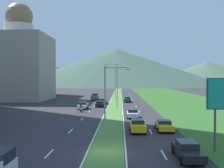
# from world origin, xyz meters

# --- Properties ---
(ground_plane) EXTENTS (600.00, 600.00, 0.00)m
(ground_plane) POSITION_xyz_m (0.00, 0.00, 0.00)
(ground_plane) COLOR #2D2D30
(grass_median) EXTENTS (3.20, 240.00, 0.06)m
(grass_median) POSITION_xyz_m (0.00, 60.00, 0.03)
(grass_median) COLOR #518438
(grass_median) RESTS_ON ground_plane
(grass_verge_right) EXTENTS (24.00, 240.00, 0.06)m
(grass_verge_right) POSITION_xyz_m (20.60, 60.00, 0.03)
(grass_verge_right) COLOR #2D6023
(grass_verge_right) RESTS_ON ground_plane
(lane_dash_left_2) EXTENTS (0.16, 2.80, 0.01)m
(lane_dash_left_2) POSITION_xyz_m (-5.10, -0.57, 0.01)
(lane_dash_left_2) COLOR silver
(lane_dash_left_2) RESTS_ON ground_plane
(lane_dash_left_3) EXTENTS (0.16, 2.80, 0.01)m
(lane_dash_left_3) POSITION_xyz_m (-5.10, 9.14, 0.01)
(lane_dash_left_3) COLOR silver
(lane_dash_left_3) RESTS_ON ground_plane
(lane_dash_left_4) EXTENTS (0.16, 2.80, 0.01)m
(lane_dash_left_4) POSITION_xyz_m (-5.10, 18.85, 0.01)
(lane_dash_left_4) COLOR silver
(lane_dash_left_4) RESTS_ON ground_plane
(lane_dash_left_5) EXTENTS (0.16, 2.80, 0.01)m
(lane_dash_left_5) POSITION_xyz_m (-5.10, 28.57, 0.01)
(lane_dash_left_5) COLOR silver
(lane_dash_left_5) RESTS_ON ground_plane
(lane_dash_left_6) EXTENTS (0.16, 2.80, 0.01)m
(lane_dash_left_6) POSITION_xyz_m (-5.10, 38.28, 0.01)
(lane_dash_left_6) COLOR silver
(lane_dash_left_6) RESTS_ON ground_plane
(lane_dash_left_7) EXTENTS (0.16, 2.80, 0.01)m
(lane_dash_left_7) POSITION_xyz_m (-5.10, 47.99, 0.01)
(lane_dash_left_7) COLOR silver
(lane_dash_left_7) RESTS_ON ground_plane
(lane_dash_left_8) EXTENTS (0.16, 2.80, 0.01)m
(lane_dash_left_8) POSITION_xyz_m (-5.10, 57.71, 0.01)
(lane_dash_left_8) COLOR silver
(lane_dash_left_8) RESTS_ON ground_plane
(lane_dash_left_9) EXTENTS (0.16, 2.80, 0.01)m
(lane_dash_left_9) POSITION_xyz_m (-5.10, 67.42, 0.01)
(lane_dash_left_9) COLOR silver
(lane_dash_left_9) RESTS_ON ground_plane
(lane_dash_left_10) EXTENTS (0.16, 2.80, 0.01)m
(lane_dash_left_10) POSITION_xyz_m (-5.10, 77.13, 0.01)
(lane_dash_left_10) COLOR silver
(lane_dash_left_10) RESTS_ON ground_plane
(lane_dash_left_11) EXTENTS (0.16, 2.80, 0.01)m
(lane_dash_left_11) POSITION_xyz_m (-5.10, 86.85, 0.01)
(lane_dash_left_11) COLOR silver
(lane_dash_left_11) RESTS_ON ground_plane
(lane_dash_right_2) EXTENTS (0.16, 2.80, 0.01)m
(lane_dash_right_2) POSITION_xyz_m (5.10, -0.57, 0.01)
(lane_dash_right_2) COLOR silver
(lane_dash_right_2) RESTS_ON ground_plane
(lane_dash_right_3) EXTENTS (0.16, 2.80, 0.01)m
(lane_dash_right_3) POSITION_xyz_m (5.10, 9.14, 0.01)
(lane_dash_right_3) COLOR silver
(lane_dash_right_3) RESTS_ON ground_plane
(lane_dash_right_4) EXTENTS (0.16, 2.80, 0.01)m
(lane_dash_right_4) POSITION_xyz_m (5.10, 18.85, 0.01)
(lane_dash_right_4) COLOR silver
(lane_dash_right_4) RESTS_ON ground_plane
(lane_dash_right_5) EXTENTS (0.16, 2.80, 0.01)m
(lane_dash_right_5) POSITION_xyz_m (5.10, 28.57, 0.01)
(lane_dash_right_5) COLOR silver
(lane_dash_right_5) RESTS_ON ground_plane
(lane_dash_right_6) EXTENTS (0.16, 2.80, 0.01)m
(lane_dash_right_6) POSITION_xyz_m (5.10, 38.28, 0.01)
(lane_dash_right_6) COLOR silver
(lane_dash_right_6) RESTS_ON ground_plane
(lane_dash_right_7) EXTENTS (0.16, 2.80, 0.01)m
(lane_dash_right_7) POSITION_xyz_m (5.10, 47.99, 0.01)
(lane_dash_right_7) COLOR silver
(lane_dash_right_7) RESTS_ON ground_plane
(lane_dash_right_8) EXTENTS (0.16, 2.80, 0.01)m
(lane_dash_right_8) POSITION_xyz_m (5.10, 57.71, 0.01)
(lane_dash_right_8) COLOR silver
(lane_dash_right_8) RESTS_ON ground_plane
(lane_dash_right_9) EXTENTS (0.16, 2.80, 0.01)m
(lane_dash_right_9) POSITION_xyz_m (5.10, 67.42, 0.01)
(lane_dash_right_9) COLOR silver
(lane_dash_right_9) RESTS_ON ground_plane
(lane_dash_right_10) EXTENTS (0.16, 2.80, 0.01)m
(lane_dash_right_10) POSITION_xyz_m (5.10, 77.13, 0.01)
(lane_dash_right_10) COLOR silver
(lane_dash_right_10) RESTS_ON ground_plane
(lane_dash_right_11) EXTENTS (0.16, 2.80, 0.01)m
(lane_dash_right_11) POSITION_xyz_m (5.10, 86.85, 0.01)
(lane_dash_right_11) COLOR silver
(lane_dash_right_11) RESTS_ON ground_plane
(edge_line_median_left) EXTENTS (0.16, 240.00, 0.01)m
(edge_line_median_left) POSITION_xyz_m (-1.75, 60.00, 0.01)
(edge_line_median_left) COLOR silver
(edge_line_median_left) RESTS_ON ground_plane
(edge_line_median_right) EXTENTS (0.16, 240.00, 0.01)m
(edge_line_median_right) POSITION_xyz_m (1.75, 60.00, 0.01)
(edge_line_median_right) COLOR silver
(edge_line_median_right) RESTS_ON ground_plane
(domed_building) EXTENTS (18.33, 18.33, 30.49)m
(domed_building) POSITION_xyz_m (-30.56, 55.85, 11.84)
(domed_building) COLOR #9E9384
(domed_building) RESTS_ON ground_plane
(midrise_colored) EXTENTS (17.69, 17.69, 20.73)m
(midrise_colored) POSITION_xyz_m (-36.57, 77.48, 10.37)
(midrise_colored) COLOR orange
(midrise_colored) RESTS_ON ground_plane
(hill_far_left) EXTENTS (190.62, 190.62, 34.98)m
(hill_far_left) POSITION_xyz_m (-111.38, 269.10, 17.49)
(hill_far_left) COLOR #3D5647
(hill_far_left) RESTS_ON ground_plane
(hill_far_center) EXTENTS (227.55, 227.55, 39.37)m
(hill_far_center) POSITION_xyz_m (-2.41, 258.51, 19.68)
(hill_far_center) COLOR #3D5647
(hill_far_center) RESTS_ON ground_plane
(hill_far_right) EXTENTS (135.82, 135.82, 25.40)m
(hill_far_right) POSITION_xyz_m (96.55, 258.83, 12.70)
(hill_far_right) COLOR #47664C
(hill_far_right) RESTS_ON ground_plane
(street_lamp_near) EXTENTS (3.07, 0.36, 8.14)m
(street_lamp_near) POSITION_xyz_m (-0.15, 6.34, 4.76)
(street_lamp_near) COLOR #99999E
(street_lamp_near) RESTS_ON ground_plane
(street_lamp_mid) EXTENTS (3.39, 0.52, 10.01)m
(street_lamp_mid) POSITION_xyz_m (0.19, 33.19, 5.77)
(street_lamp_mid) COLOR #99999E
(street_lamp_mid) RESTS_ON ground_plane
(street_lamp_far) EXTENTS (3.48, 0.45, 9.93)m
(street_lamp_far) POSITION_xyz_m (-0.01, 60.15, 5.73)
(street_lamp_far) COLOR #99999E
(street_lamp_far) RESTS_ON ground_plane
(car_0) EXTENTS (1.92, 4.72, 1.47)m
(car_0) POSITION_xyz_m (3.27, 49.35, 0.77)
(car_0) COLOR #0C5128
(car_0) RESTS_ON ground_plane
(car_1) EXTENTS (2.04, 4.03, 1.41)m
(car_1) POSITION_xyz_m (-3.61, 36.97, 0.73)
(car_1) COLOR black
(car_1) RESTS_ON ground_plane
(car_3) EXTENTS (2.01, 4.14, 1.38)m
(car_3) POSITION_xyz_m (6.88, 9.64, 0.72)
(car_3) COLOR yellow
(car_3) RESTS_ON ground_plane
(car_4) EXTENTS (2.00, 4.12, 1.42)m
(car_4) POSITION_xyz_m (3.36, 20.39, 0.73)
(car_4) COLOR silver
(car_4) RESTS_ON ground_plane
(car_5) EXTENTS (1.97, 4.33, 1.56)m
(car_5) POSITION_xyz_m (3.45, 8.98, 0.80)
(car_5) COLOR yellow
(car_5) RESTS_ON ground_plane
(car_6) EXTENTS (2.00, 4.20, 1.57)m
(car_6) POSITION_xyz_m (-7.01, 32.47, 0.79)
(car_6) COLOR silver
(car_6) RESTS_ON ground_plane
(car_7) EXTENTS (1.96, 4.50, 1.43)m
(car_7) POSITION_xyz_m (-3.31, 43.44, 0.74)
(car_7) COLOR navy
(car_7) RESTS_ON ground_plane
(car_8) EXTENTS (1.94, 4.72, 1.47)m
(car_8) POSITION_xyz_m (6.86, -1.67, 0.75)
(car_8) COLOR black
(car_8) RESTS_ON ground_plane
(pickup_truck_0) EXTENTS (2.18, 5.40, 2.00)m
(pickup_truck_0) POSITION_xyz_m (-6.63, 55.53, 0.98)
(pickup_truck_0) COLOR #515459
(pickup_truck_0) RESTS_ON ground_plane
(motorcycle_rider) EXTENTS (0.36, 2.00, 1.80)m
(motorcycle_rider) POSITION_xyz_m (-6.62, 27.61, 0.75)
(motorcycle_rider) COLOR black
(motorcycle_rider) RESTS_ON ground_plane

